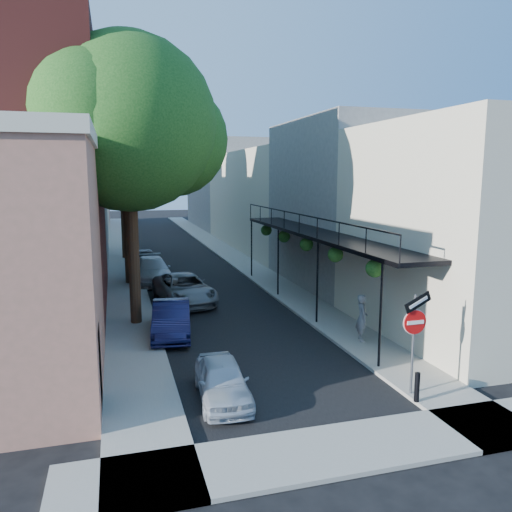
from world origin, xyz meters
TOP-DOWN VIEW (x-y plane):
  - ground at (0.00, 0.00)m, footprint 160.00×160.00m
  - road_surface at (0.00, 30.00)m, footprint 6.00×64.00m
  - sidewalk_left at (-4.00, 30.00)m, footprint 2.00×64.00m
  - sidewalk_right at (4.00, 30.00)m, footprint 2.00×64.00m
  - sidewalk_cross at (0.00, -1.00)m, footprint 12.00×2.00m
  - buildings_left at (-9.30, 28.76)m, footprint 10.10×59.10m
  - buildings_right at (8.99, 29.49)m, footprint 9.80×55.00m
  - sign_post at (3.16, 0.97)m, footprint 0.89×0.17m
  - bollard at (3.00, 0.50)m, footprint 0.14×0.14m
  - oak_near at (-3.37, 10.26)m, footprint 7.48×6.80m
  - oak_mid at (-3.42, 18.23)m, footprint 6.60×6.00m
  - oak_far at (-3.35, 27.27)m, footprint 7.70×7.00m
  - parked_car_a at (-1.87, 2.25)m, footprint 1.51×3.34m
  - parked_car_b at (-2.57, 8.20)m, footprint 1.85×4.09m
  - parked_car_c at (-1.40, 13.08)m, footprint 2.85×5.18m
  - parked_car_d at (-2.52, 18.26)m, footprint 2.20×4.92m
  - parked_car_e at (-2.60, 22.83)m, footprint 1.72×3.79m
  - pedestrian at (3.96, 5.41)m, footprint 0.56×0.71m

SIDE VIEW (x-z plane):
  - ground at x=0.00m, z-range 0.00..0.00m
  - road_surface at x=0.00m, z-range 0.00..0.01m
  - sidewalk_left at x=-4.00m, z-range 0.00..0.12m
  - sidewalk_right at x=4.00m, z-range 0.00..0.12m
  - sidewalk_cross at x=0.00m, z-range 0.00..0.12m
  - bollard at x=3.00m, z-range 0.12..0.92m
  - parked_car_a at x=-1.87m, z-range 0.00..1.12m
  - parked_car_e at x=-2.60m, z-range 0.00..1.26m
  - parked_car_b at x=-2.57m, z-range 0.00..1.30m
  - parked_car_c at x=-1.40m, z-range 0.00..1.37m
  - parked_car_d at x=-2.52m, z-range 0.00..1.40m
  - pedestrian at x=3.96m, z-range 0.12..1.82m
  - sign_post at x=3.16m, z-range 0.54..3.53m
  - buildings_right at x=8.99m, z-range -0.58..9.42m
  - buildings_left at x=-9.30m, z-range -1.06..10.94m
  - oak_mid at x=-3.42m, z-range 1.96..12.16m
  - oak_near at x=-3.37m, z-range 2.17..13.59m
  - oak_far at x=-3.35m, z-range 2.31..14.21m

